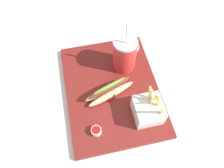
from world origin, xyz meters
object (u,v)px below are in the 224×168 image
fries_basket (148,110)px  ketchup_cup_2 (135,47)px  ketchup_cup_1 (96,131)px  hot_dog_1 (110,90)px  soda_cup (125,54)px

fries_basket → ketchup_cup_2: (-0.30, 0.04, -0.03)m
fries_basket → ketchup_cup_2: 0.30m
ketchup_cup_1 → hot_dog_1: bearing=151.2°
ketchup_cup_1 → ketchup_cup_2: bearing=145.3°
hot_dog_1 → soda_cup: bearing=144.2°
soda_cup → ketchup_cup_2: size_ratio=6.37×
soda_cup → ketchup_cup_1: bearing=-32.2°
soda_cup → hot_dog_1: bearing=-35.8°
fries_basket → hot_dog_1: 0.16m
soda_cup → hot_dog_1: soda_cup is taller
hot_dog_1 → ketchup_cup_1: size_ratio=5.55×
soda_cup → ketchup_cup_1: soda_cup is taller
soda_cup → ketchup_cup_2: soda_cup is taller
ketchup_cup_1 → ketchup_cup_2: ketchup_cup_1 is taller
hot_dog_1 → fries_basket: bearing=45.1°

